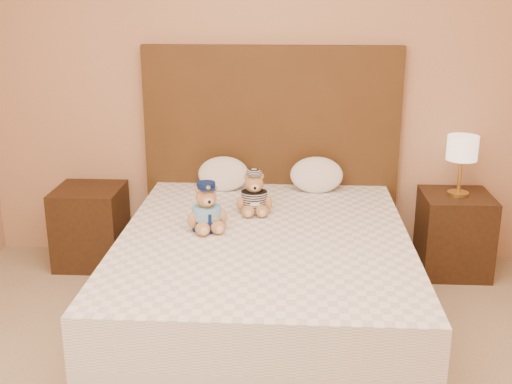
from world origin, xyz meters
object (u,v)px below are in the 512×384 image
Objects in this scene: nightstand_right at (454,233)px; pillow_left at (223,172)px; nightstand_left at (91,226)px; teddy_prisoner at (254,193)px; bed at (264,280)px; pillow_right at (317,173)px; teddy_police at (206,207)px; lamp at (462,151)px.

pillow_left is at bearing 178.90° from nightstand_right.
teddy_prisoner is (1.17, -0.44, 0.40)m from nightstand_left.
bed is 5.66× the size of pillow_right.
bed is at bearing -31.07° from teddy_police.
bed is 1.48m from nightstand_left.
lamp is at bearing 32.62° from bed.
nightstand_left is at bearing -178.90° from pillow_right.
pillow_right reaches higher than pillow_left.
teddy_prisoner is (0.25, 0.30, -0.01)m from teddy_police.
nightstand_right is 1.56× the size of pillow_right.
teddy_prisoner is (-1.33, -0.44, 0.40)m from nightstand_right.
teddy_prisoner is at bearing -63.28° from pillow_left.
teddy_police is (-1.58, -0.74, -0.16)m from lamp.
bed is at bearing -110.62° from pillow_right.
bed is 5.84× the size of pillow_left.
lamp is 1.56× the size of teddy_prisoner.
lamp is at bearing 11.04° from teddy_prisoner.
nightstand_left is 1.61m from pillow_right.
teddy_police reaches higher than pillow_left.
teddy_prisoner is at bearing 102.38° from bed.
nightstand_left is 1.38× the size of lamp.
pillow_left is (0.01, 0.77, -0.02)m from teddy_police.
nightstand_left is 2.50m from nightstand_right.
pillow_right is at bearing 178.17° from lamp.
pillow_right reaches higher than nightstand_right.
nightstand_left is 2.56m from lamp.
nightstand_right is 1.46m from teddy_prisoner.
bed is 3.64× the size of nightstand_right.
pillow_left is (-0.24, 0.47, -0.01)m from teddy_prisoner.
lamp reaches higher than teddy_police.
nightstand_right is at bearing -1.10° from pillow_left.
teddy_prisoner is 0.53m from pillow_left.
nightstand_left and nightstand_right have the same top height.
bed is 7.20× the size of teddy_police.
bed and nightstand_right have the same top height.
nightstand_right is at bearing -1.83° from pillow_right.
bed is 5.00× the size of lamp.
bed is at bearing -32.62° from nightstand_left.
pillow_left is at bearing 180.00° from pillow_right.
lamp is 1.58m from pillow_left.
nightstand_right is 1.38× the size of lamp.
teddy_prisoner is 0.73× the size of pillow_right.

